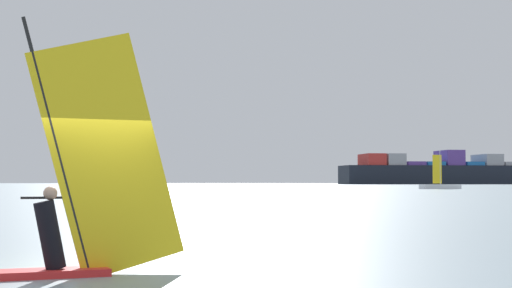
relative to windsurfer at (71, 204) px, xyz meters
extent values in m
plane|color=gray|center=(0.20, 0.63, -1.13)|extent=(4000.00, 4000.00, 0.00)
cube|color=red|center=(-0.60, -0.30, -1.07)|extent=(2.56, 1.71, 0.12)
cylinder|color=black|center=(-0.22, -0.11, 0.96)|extent=(1.02, 0.55, 3.97)
cube|color=yellow|center=(0.50, 0.25, 0.79)|extent=(2.36, 1.21, 4.04)
cylinder|color=black|center=(0.07, 0.03, 0.11)|extent=(1.54, 0.79, 0.04)
cylinder|color=black|center=(-0.29, -0.14, -0.48)|extent=(0.61, 0.52, 1.11)
sphere|color=tan|center=(-0.29, -0.14, 0.18)|extent=(0.22, 0.22, 0.22)
cube|color=black|center=(106.91, 537.22, 5.13)|extent=(177.84, 67.60, 12.53)
cube|color=#99999E|center=(133.33, 543.21, 12.70)|extent=(17.81, 28.55, 2.60)
cube|color=#99999E|center=(120.06, 540.20, 15.30)|extent=(17.81, 28.55, 7.80)
cube|color=#1E66AD|center=(106.78, 537.19, 12.70)|extent=(17.81, 28.55, 2.60)
cube|color=#59388C|center=(93.50, 534.17, 16.60)|extent=(17.81, 28.55, 10.40)
cube|color=#1E66AD|center=(80.22, 531.16, 12.70)|extent=(17.81, 28.55, 2.60)
cube|color=#59388C|center=(66.95, 528.15, 12.70)|extent=(17.81, 28.55, 2.60)
cube|color=#99999E|center=(53.67, 525.13, 15.30)|extent=(17.81, 28.55, 7.80)
cube|color=red|center=(40.39, 522.12, 15.30)|extent=(17.81, 28.55, 7.80)
cube|color=#756B56|center=(-74.33, 1149.75, 12.17)|extent=(1139.15, 417.67, 26.60)
cube|color=white|center=(30.18, 159.88, -0.65)|extent=(9.58, 7.01, 0.97)
cylinder|color=#B2B2B7|center=(30.18, 159.88, 3.49)|extent=(0.16, 0.16, 7.31)
cube|color=yellow|center=(29.50, 159.46, 3.12)|extent=(2.09, 1.32, 6.14)
camera|label=1|loc=(3.90, -12.31, 0.35)|focal=55.51mm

